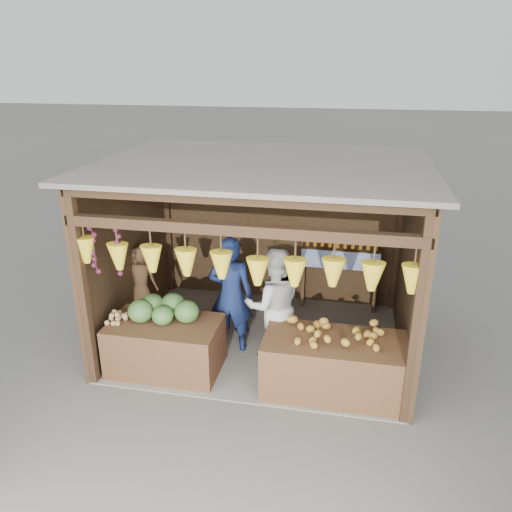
{
  "coord_description": "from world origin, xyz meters",
  "views": [
    {
      "loc": [
        1.18,
        -6.36,
        3.88
      ],
      "look_at": [
        -0.07,
        -0.1,
        1.38
      ],
      "focal_mm": 35.0,
      "sensor_mm": 36.0,
      "label": 1
    }
  ],
  "objects_px": {
    "woman_standing": "(274,306)",
    "man_standing": "(231,295)",
    "vendor_seated": "(141,279)",
    "counter_left": "(166,346)",
    "counter_right": "(334,366)"
  },
  "relations": [
    {
      "from": "counter_left",
      "to": "man_standing",
      "type": "height_order",
      "value": "man_standing"
    },
    {
      "from": "counter_left",
      "to": "woman_standing",
      "type": "height_order",
      "value": "woman_standing"
    },
    {
      "from": "counter_right",
      "to": "woman_standing",
      "type": "relative_size",
      "value": 1.06
    },
    {
      "from": "counter_left",
      "to": "woman_standing",
      "type": "relative_size",
      "value": 0.88
    },
    {
      "from": "counter_left",
      "to": "man_standing",
      "type": "relative_size",
      "value": 0.85
    },
    {
      "from": "counter_left",
      "to": "counter_right",
      "type": "relative_size",
      "value": 0.83
    },
    {
      "from": "woman_standing",
      "to": "vendor_seated",
      "type": "distance_m",
      "value": 2.17
    },
    {
      "from": "woman_standing",
      "to": "counter_left",
      "type": "bearing_deg",
      "value": 2.92
    },
    {
      "from": "man_standing",
      "to": "woman_standing",
      "type": "xyz_separation_m",
      "value": [
        0.63,
        -0.14,
        -0.03
      ]
    },
    {
      "from": "woman_standing",
      "to": "man_standing",
      "type": "bearing_deg",
      "value": -31.15
    },
    {
      "from": "counter_left",
      "to": "vendor_seated",
      "type": "xyz_separation_m",
      "value": [
        -0.76,
        1.04,
        0.46
      ]
    },
    {
      "from": "woman_standing",
      "to": "vendor_seated",
      "type": "height_order",
      "value": "woman_standing"
    },
    {
      "from": "counter_left",
      "to": "counter_right",
      "type": "distance_m",
      "value": 2.21
    },
    {
      "from": "vendor_seated",
      "to": "counter_left",
      "type": "bearing_deg",
      "value": 135.2
    },
    {
      "from": "man_standing",
      "to": "vendor_seated",
      "type": "xyz_separation_m",
      "value": [
        -1.49,
        0.36,
        -0.04
      ]
    }
  ]
}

